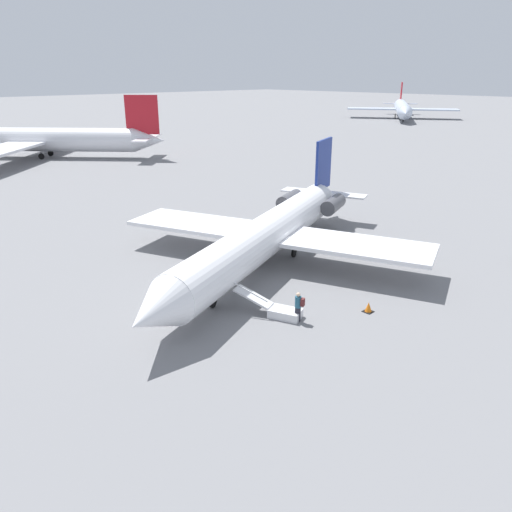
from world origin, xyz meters
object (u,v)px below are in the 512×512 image
airplane_far_right (27,139)px  passenger (299,305)px  airplane_taxiing_distant (402,108)px  boarding_stairs (278,310)px  airplane_main (271,231)px

airplane_far_right → passenger: 70.44m
airplane_taxiing_distant → boarding_stairs: bearing=-5.0°
boarding_stairs → airplane_main: bearing=-64.1°
airplane_far_right → passenger: bearing=127.3°
boarding_stairs → passenger: (-0.36, 1.20, 0.62)m
airplane_main → boarding_stairs: (6.18, 6.66, -1.87)m
airplane_main → passenger: size_ratio=17.07×
airplane_main → airplane_far_right: airplane_far_right is taller
airplane_far_right → passenger: (11.48, 69.47, -1.95)m
airplane_main → airplane_taxiing_distant: (-117.40, -59.05, 0.83)m
airplane_far_right → boarding_stairs: airplane_far_right is taller
airplane_far_right → boarding_stairs: size_ratio=9.15×
boarding_stairs → airplane_far_right: bearing=-31.1°
passenger → airplane_main: bearing=-57.8°
boarding_stairs → passenger: size_ratio=2.36×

